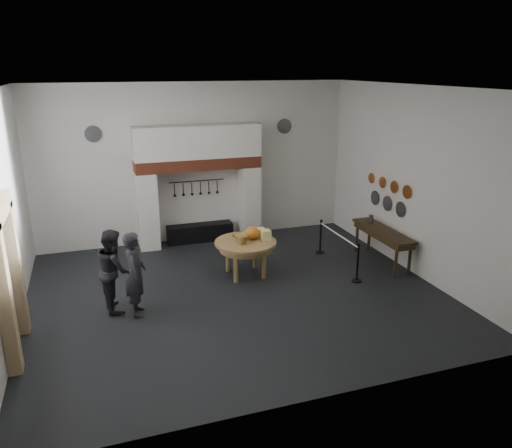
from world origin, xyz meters
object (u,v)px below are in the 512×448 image
object	(u,v)px
barrier_post_far	(321,237)
work_table	(246,243)
barrier_post_near	(358,264)
visitor_far	(114,270)
side_table	(383,231)
visitor_near	(136,274)
iron_range	(200,233)

from	to	relation	value
barrier_post_far	work_table	bearing A→B (deg)	-162.17
barrier_post_near	barrier_post_far	world-z (taller)	same
work_table	barrier_post_far	distance (m)	2.54
barrier_post_near	barrier_post_far	distance (m)	2.00
work_table	barrier_post_near	size ratio (longest dim) A/B	1.66
barrier_post_far	visitor_far	bearing A→B (deg)	-164.06
visitor_far	side_table	xyz separation A→B (m)	(6.71, 0.43, -0.01)
barrier_post_near	barrier_post_far	bearing A→B (deg)	90.00
visitor_far	barrier_post_far	distance (m)	5.74
work_table	visitor_far	bearing A→B (deg)	-165.52
visitor_near	visitor_far	size ratio (longest dim) A/B	1.02
visitor_far	barrier_post_far	bearing A→B (deg)	-80.40
side_table	barrier_post_far	xyz separation A→B (m)	(-1.20, 1.14, -0.42)
iron_range	work_table	distance (m)	2.90
visitor_far	barrier_post_near	xyz separation A→B (m)	(5.51, -0.43, -0.43)
iron_range	visitor_far	xyz separation A→B (m)	(-2.61, -3.60, 0.63)
visitor_near	barrier_post_near	size ratio (longest dim) A/B	1.98
visitor_near	work_table	bearing A→B (deg)	-63.22
iron_range	visitor_far	world-z (taller)	visitor_far
side_table	barrier_post_near	world-z (taller)	same
iron_range	visitor_near	bearing A→B (deg)	-118.87
barrier_post_near	work_table	bearing A→B (deg)	152.69
side_table	barrier_post_near	xyz separation A→B (m)	(-1.20, -0.86, -0.42)
work_table	visitor_far	size ratio (longest dim) A/B	0.85
side_table	barrier_post_far	world-z (taller)	same
iron_range	work_table	xyz separation A→B (m)	(0.51, -2.80, 0.59)
side_table	barrier_post_near	size ratio (longest dim) A/B	2.44
side_table	visitor_near	bearing A→B (deg)	-172.47
work_table	visitor_near	distance (m)	2.98
work_table	visitor_near	size ratio (longest dim) A/B	0.84
side_table	barrier_post_far	distance (m)	1.71
iron_range	barrier_post_far	bearing A→B (deg)	-34.96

